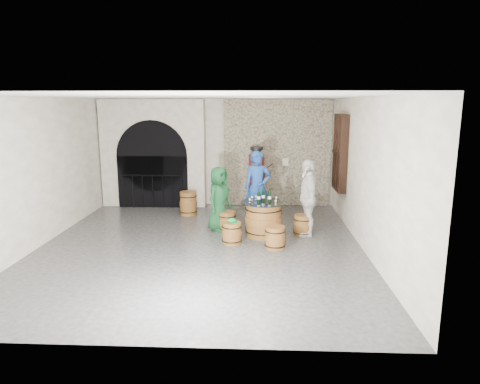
{
  "coord_description": "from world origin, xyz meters",
  "views": [
    {
      "loc": [
        1.26,
        -8.91,
        3.06
      ],
      "look_at": [
        0.83,
        0.79,
        1.05
      ],
      "focal_mm": 32.0,
      "sensor_mm": 36.0,
      "label": 1
    }
  ],
  "objects_px": {
    "barrel_table": "(263,219)",
    "barrel_stool_right": "(303,225)",
    "person_green": "(219,199)",
    "barrel_stool_left": "(227,221)",
    "barrel_stool_near_right": "(275,237)",
    "barrel_stool_near_left": "(232,233)",
    "side_barrel": "(188,203)",
    "person_white": "(308,198)",
    "barrel_stool_far": "(258,215)",
    "wine_bottle_left": "(259,196)",
    "person_blue": "(258,187)",
    "corking_press": "(256,173)",
    "wine_bottle_center": "(270,196)",
    "wine_bottle_right": "(263,195)"
  },
  "relations": [
    {
      "from": "person_green",
      "to": "person_blue",
      "type": "distance_m",
      "value": 1.17
    },
    {
      "from": "person_white",
      "to": "wine_bottle_right",
      "type": "distance_m",
      "value": 1.04
    },
    {
      "from": "barrel_stool_far",
      "to": "side_barrel",
      "type": "xyz_separation_m",
      "value": [
        -1.96,
        0.91,
        0.09
      ]
    },
    {
      "from": "person_green",
      "to": "barrel_stool_right",
      "type": "bearing_deg",
      "value": -70.99
    },
    {
      "from": "person_blue",
      "to": "person_green",
      "type": "bearing_deg",
      "value": -153.97
    },
    {
      "from": "barrel_stool_left",
      "to": "wine_bottle_right",
      "type": "bearing_deg",
      "value": -13.28
    },
    {
      "from": "barrel_stool_left",
      "to": "person_blue",
      "type": "relative_size",
      "value": 0.26
    },
    {
      "from": "barrel_table",
      "to": "barrel_stool_near_right",
      "type": "xyz_separation_m",
      "value": [
        0.25,
        -0.91,
        -0.17
      ]
    },
    {
      "from": "barrel_stool_left",
      "to": "barrel_stool_far",
      "type": "relative_size",
      "value": 1.0
    },
    {
      "from": "barrel_table",
      "to": "barrel_stool_far",
      "type": "bearing_deg",
      "value": 97.83
    },
    {
      "from": "person_blue",
      "to": "side_barrel",
      "type": "distance_m",
      "value": 2.17
    },
    {
      "from": "barrel_stool_near_right",
      "to": "wine_bottle_left",
      "type": "distance_m",
      "value": 1.19
    },
    {
      "from": "barrel_stool_right",
      "to": "barrel_stool_far",
      "type": "bearing_deg",
      "value": 141.31
    },
    {
      "from": "barrel_stool_near_left",
      "to": "barrel_stool_far",
      "type": "bearing_deg",
      "value": 69.48
    },
    {
      "from": "barrel_stool_far",
      "to": "barrel_stool_near_right",
      "type": "relative_size",
      "value": 1.0
    },
    {
      "from": "barrel_stool_left",
      "to": "barrel_stool_near_right",
      "type": "distance_m",
      "value": 1.67
    },
    {
      "from": "barrel_table",
      "to": "barrel_stool_right",
      "type": "relative_size",
      "value": 2.19
    },
    {
      "from": "person_blue",
      "to": "wine_bottle_left",
      "type": "distance_m",
      "value": 1.11
    },
    {
      "from": "barrel_table",
      "to": "person_blue",
      "type": "bearing_deg",
      "value": 97.83
    },
    {
      "from": "barrel_stool_near_right",
      "to": "corking_press",
      "type": "height_order",
      "value": "corking_press"
    },
    {
      "from": "barrel_stool_right",
      "to": "person_green",
      "type": "bearing_deg",
      "value": 170.95
    },
    {
      "from": "barrel_table",
      "to": "side_barrel",
      "type": "bearing_deg",
      "value": 138.54
    },
    {
      "from": "barrel_stool_far",
      "to": "wine_bottle_right",
      "type": "xyz_separation_m",
      "value": [
        0.12,
        -0.81,
        0.71
      ]
    },
    {
      "from": "barrel_stool_near_left",
      "to": "wine_bottle_left",
      "type": "height_order",
      "value": "wine_bottle_left"
    },
    {
      "from": "barrel_stool_left",
      "to": "person_blue",
      "type": "xyz_separation_m",
      "value": [
        0.73,
        0.76,
        0.7
      ]
    },
    {
      "from": "barrel_stool_right",
      "to": "wine_bottle_left",
      "type": "relative_size",
      "value": 1.49
    },
    {
      "from": "barrel_stool_far",
      "to": "person_white",
      "type": "xyz_separation_m",
      "value": [
        1.16,
        -0.84,
        0.67
      ]
    },
    {
      "from": "barrel_stool_near_right",
      "to": "corking_press",
      "type": "relative_size",
      "value": 0.26
    },
    {
      "from": "barrel_stool_far",
      "to": "barrel_stool_near_left",
      "type": "distance_m",
      "value": 1.65
    },
    {
      "from": "barrel_stool_left",
      "to": "person_green",
      "type": "xyz_separation_m",
      "value": [
        -0.21,
        0.08,
        0.55
      ]
    },
    {
      "from": "wine_bottle_center",
      "to": "side_barrel",
      "type": "xyz_separation_m",
      "value": [
        -2.22,
        1.84,
        -0.62
      ]
    },
    {
      "from": "barrel_stool_near_right",
      "to": "person_green",
      "type": "xyz_separation_m",
      "value": [
        -1.33,
        1.31,
        0.55
      ]
    },
    {
      "from": "barrel_stool_near_right",
      "to": "person_blue",
      "type": "xyz_separation_m",
      "value": [
        -0.39,
        1.99,
        0.7
      ]
    },
    {
      "from": "person_white",
      "to": "barrel_stool_far",
      "type": "bearing_deg",
      "value": -130.35
    },
    {
      "from": "barrel_stool_near_left",
      "to": "side_barrel",
      "type": "xyz_separation_m",
      "value": [
        -1.38,
        2.46,
        0.09
      ]
    },
    {
      "from": "barrel_stool_near_left",
      "to": "side_barrel",
      "type": "bearing_deg",
      "value": 119.26
    },
    {
      "from": "person_green",
      "to": "corking_press",
      "type": "xyz_separation_m",
      "value": [
        0.9,
        2.31,
        0.28
      ]
    },
    {
      "from": "barrel_stool_left",
      "to": "person_blue",
      "type": "height_order",
      "value": "person_blue"
    },
    {
      "from": "barrel_stool_left",
      "to": "side_barrel",
      "type": "height_order",
      "value": "side_barrel"
    },
    {
      "from": "person_blue",
      "to": "person_white",
      "type": "relative_size",
      "value": 1.04
    },
    {
      "from": "wine_bottle_left",
      "to": "wine_bottle_right",
      "type": "distance_m",
      "value": 0.17
    },
    {
      "from": "barrel_table",
      "to": "barrel_stool_left",
      "type": "height_order",
      "value": "barrel_table"
    },
    {
      "from": "side_barrel",
      "to": "wine_bottle_left",
      "type": "bearing_deg",
      "value": -43.36
    },
    {
      "from": "person_white",
      "to": "wine_bottle_center",
      "type": "distance_m",
      "value": 0.9
    },
    {
      "from": "wine_bottle_center",
      "to": "barrel_stool_right",
      "type": "bearing_deg",
      "value": 5.36
    },
    {
      "from": "barrel_stool_near_right",
      "to": "person_white",
      "type": "distance_m",
      "value": 1.43
    },
    {
      "from": "barrel_stool_near_left",
      "to": "person_white",
      "type": "distance_m",
      "value": 1.99
    },
    {
      "from": "barrel_table",
      "to": "side_barrel",
      "type": "height_order",
      "value": "barrel_table"
    },
    {
      "from": "barrel_stool_near_right",
      "to": "wine_bottle_center",
      "type": "distance_m",
      "value": 1.16
    },
    {
      "from": "person_blue",
      "to": "wine_bottle_right",
      "type": "height_order",
      "value": "person_blue"
    }
  ]
}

